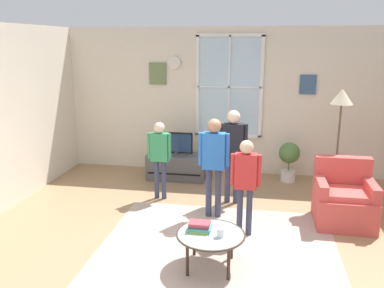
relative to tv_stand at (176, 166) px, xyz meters
The scene contains 16 objects.
ground_plane 2.72m from the tv_stand, 69.66° to the right, with size 6.82×6.84×0.02m, color #9E7A56.
back_wall 1.60m from the tv_stand, 34.35° to the left, with size 6.22×0.17×2.69m.
area_rug 2.60m from the tv_stand, 66.76° to the right, with size 2.84×2.37×0.01m, color tan.
tv_stand is the anchor object (origin of this frame).
television 0.44m from the tv_stand, 90.00° to the right, with size 0.59×0.08×0.40m.
armchair 2.98m from the tv_stand, 28.19° to the right, with size 0.76×0.74×0.87m.
coffee_table 3.01m from the tv_stand, 70.93° to the right, with size 0.76×0.76×0.41m.
book_stack 2.93m from the tv_stand, 72.99° to the right, with size 0.25×0.19×0.10m.
cup 3.10m from the tv_stand, 69.34° to the right, with size 0.08×0.08×0.10m, color white.
remote_near_books 2.87m from the tv_stand, 71.41° to the right, with size 0.04×0.14×0.02m, color black.
person_green_shirt 1.12m from the tv_stand, 93.07° to the right, with size 0.37×0.17×1.23m.
person_blue_shirt 1.86m from the tv_stand, 60.60° to the right, with size 0.43×0.19×1.42m.
person_red_shirt 2.45m from the tv_stand, 56.77° to the right, with size 0.38×0.17×1.25m.
person_black_shirt 1.59m from the tv_stand, 41.66° to the right, with size 0.44×0.20×1.44m.
potted_plant_by_window 2.01m from the tv_stand, ahead, with size 0.37×0.37×0.71m.
floor_lamp 2.98m from the tv_stand, 15.55° to the right, with size 0.32×0.32×1.76m.
Camera 1 is at (0.52, -4.26, 2.41)m, focal length 37.61 mm.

